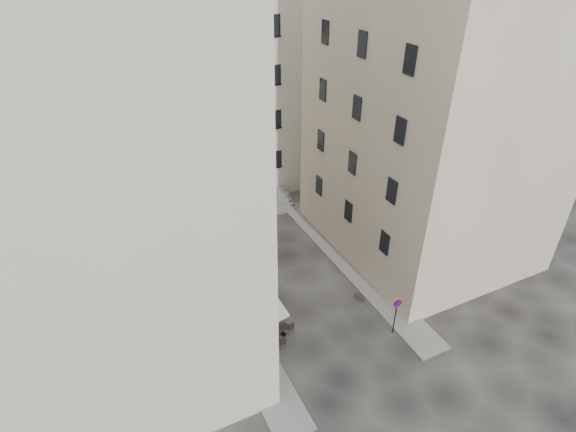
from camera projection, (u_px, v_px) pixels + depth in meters
ground at (312, 310)px, 27.41m from camera, size 90.00×90.00×0.00m
sidewalk_left at (221, 292)px, 28.78m from camera, size 2.00×22.00×0.12m
sidewalk_right at (349, 263)px, 31.33m from camera, size 2.00×18.00×0.12m
building_left at (84, 172)px, 20.39m from camera, size 12.20×16.20×20.60m
building_right at (434, 120)px, 29.03m from camera, size 12.20×14.20×18.60m
building_back at (194, 82)px, 36.66m from camera, size 18.20×10.20×18.60m
cafe_storefront at (238, 298)px, 25.59m from camera, size 1.74×7.30×3.50m
stone_steps at (240, 209)px, 36.82m from camera, size 9.00×3.15×0.80m
bollard_near at (270, 333)px, 25.17m from camera, size 0.12×0.12×0.98m
bollard_mid at (247, 295)px, 27.85m from camera, size 0.12×0.12×0.98m
bollard_far at (229, 263)px, 30.53m from camera, size 0.12×0.12×0.98m
no_parking_sign at (396, 309)px, 24.89m from camera, size 0.59×0.12×2.58m
bistro_table_a at (275, 344)px, 24.60m from camera, size 1.16×0.54×0.81m
bistro_table_b at (283, 329)px, 25.52m from camera, size 1.20×0.56×0.84m
bistro_table_c at (250, 299)px, 27.66m from camera, size 1.19×0.56×0.84m
bistro_table_d at (244, 292)px, 28.08m from camera, size 1.39×0.65×0.98m
bistro_table_e at (241, 274)px, 29.73m from camera, size 1.17×0.55×0.82m
pedestrian at (272, 309)px, 26.33m from camera, size 0.70×0.58×1.65m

